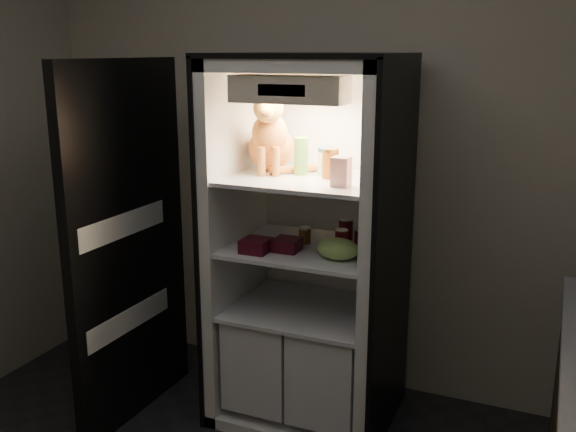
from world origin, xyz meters
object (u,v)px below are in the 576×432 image
at_px(mayo_tub, 327,161).
at_px(berry_box_right, 287,245).
at_px(condiment_jar, 305,235).
at_px(soda_can_c, 342,241).
at_px(tabby_cat, 271,139).
at_px(berry_box_left, 256,246).
at_px(soda_can_b, 361,242).
at_px(refrigerator, 310,270).
at_px(salsa_jar, 330,163).
at_px(cream_carton, 341,172).
at_px(grape_bag, 338,249).
at_px(pepper_jar, 374,156).
at_px(parmesan_shaker, 301,156).
at_px(soda_can_a, 346,232).

relative_size(mayo_tub, berry_box_right, 1.10).
xyz_separation_m(condiment_jar, berry_box_right, (-0.03, -0.15, -0.01)).
bearing_deg(soda_can_c, tabby_cat, 166.07).
bearing_deg(berry_box_left, condiment_jar, 55.03).
bearing_deg(berry_box_right, soda_can_b, 14.12).
height_order(refrigerator, salsa_jar, refrigerator).
height_order(soda_can_b, soda_can_c, soda_can_b).
height_order(cream_carton, grape_bag, cream_carton).
distance_m(mayo_tub, pepper_jar, 0.24).
bearing_deg(cream_carton, parmesan_shaker, 144.88).
bearing_deg(parmesan_shaker, condiment_jar, -10.99).
xyz_separation_m(pepper_jar, cream_carton, (-0.08, -0.24, -0.04)).
distance_m(cream_carton, soda_can_c, 0.37).
bearing_deg(soda_can_a, soda_can_b, -45.94).
height_order(mayo_tub, soda_can_a, mayo_tub).
distance_m(refrigerator, cream_carton, 0.64).
relative_size(cream_carton, condiment_jar, 1.58).
xyz_separation_m(tabby_cat, salsa_jar, (0.33, -0.05, -0.09)).
relative_size(mayo_tub, berry_box_left, 1.03).
distance_m(soda_can_b, berry_box_left, 0.51).
bearing_deg(soda_can_a, condiment_jar, -163.83).
bearing_deg(soda_can_c, pepper_jar, 52.45).
height_order(soda_can_b, berry_box_right, soda_can_b).
xyz_separation_m(refrigerator, berry_box_right, (-0.06, -0.17, 0.18)).
bearing_deg(parmesan_shaker, tabby_cat, 174.97).
distance_m(condiment_jar, berry_box_right, 0.16).
height_order(mayo_tub, pepper_jar, pepper_jar).
relative_size(mayo_tub, condiment_jar, 1.59).
relative_size(parmesan_shaker, grape_bag, 0.90).
bearing_deg(soda_can_b, mayo_tub, 152.40).
xyz_separation_m(mayo_tub, grape_bag, (0.14, -0.23, -0.37)).
distance_m(refrigerator, tabby_cat, 0.70).
distance_m(soda_can_c, condiment_jar, 0.24).
relative_size(cream_carton, soda_can_b, 1.07).
bearing_deg(parmesan_shaker, refrigerator, 18.46).
xyz_separation_m(parmesan_shaker, soda_can_b, (0.34, -0.07, -0.38)).
bearing_deg(pepper_jar, grape_bag, -111.85).
relative_size(refrigerator, berry_box_right, 15.30).
relative_size(salsa_jar, soda_can_c, 1.21).
relative_size(tabby_cat, pepper_jar, 2.06).
relative_size(cream_carton, soda_can_a, 1.01).
distance_m(cream_carton, berry_box_left, 0.56).
height_order(tabby_cat, mayo_tub, tabby_cat).
bearing_deg(pepper_jar, soda_can_a, 179.58).
bearing_deg(refrigerator, soda_can_b, -16.18).
bearing_deg(soda_can_b, pepper_jar, 82.28).
relative_size(mayo_tub, cream_carton, 1.01).
bearing_deg(tabby_cat, cream_carton, -45.98).
distance_m(soda_can_c, berry_box_right, 0.27).
distance_m(cream_carton, grape_bag, 0.37).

